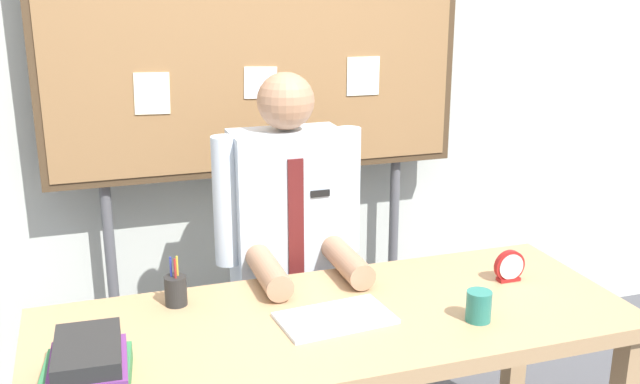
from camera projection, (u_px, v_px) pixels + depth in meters
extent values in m
cube|color=silver|center=(247.00, 68.00, 3.08)|extent=(6.40, 0.08, 2.70)
cube|color=tan|center=(337.00, 324.00, 2.23)|extent=(1.83, 0.72, 0.05)
cube|color=tan|center=(516.00, 343.00, 2.86)|extent=(0.07, 0.07, 0.68)
cube|color=#2D2D33|center=(289.00, 374.00, 2.86)|extent=(0.34, 0.30, 0.44)
cube|color=silver|center=(287.00, 231.00, 2.69)|extent=(0.40, 0.22, 0.76)
sphere|color=#A87A5B|center=(286.00, 101.00, 2.55)|extent=(0.20, 0.20, 0.20)
cylinder|color=silver|center=(226.00, 201.00, 2.56)|extent=(0.09, 0.09, 0.47)
cylinder|color=silver|center=(348.00, 190.00, 2.70)|extent=(0.09, 0.09, 0.47)
cylinder|color=#A87A5B|center=(269.00, 272.00, 2.42)|extent=(0.09, 0.30, 0.09)
cylinder|color=#A87A5B|center=(347.00, 262.00, 2.51)|extent=(0.09, 0.30, 0.09)
cube|color=#591919|center=(296.00, 226.00, 2.57)|extent=(0.06, 0.01, 0.49)
cube|color=black|center=(320.00, 193.00, 2.56)|extent=(0.07, 0.01, 0.02)
cube|color=#4C3823|center=(257.00, 19.00, 2.84)|extent=(1.71, 0.05, 1.24)
cube|color=olive|center=(258.00, 19.00, 2.83)|extent=(1.65, 0.04, 1.18)
cylinder|color=#59595E|center=(114.00, 290.00, 2.99)|extent=(0.04, 0.04, 0.97)
cylinder|color=#59595E|center=(393.00, 255.00, 3.37)|extent=(0.04, 0.04, 0.97)
cube|color=silver|center=(363.00, 76.00, 3.01)|extent=(0.14, 0.00, 0.16)
cube|color=white|center=(262.00, 83.00, 2.88)|extent=(0.14, 0.00, 0.13)
cube|color=#F4EFCC|center=(152.00, 94.00, 2.76)|extent=(0.14, 0.00, 0.16)
cube|color=#337F47|center=(86.00, 382.00, 1.82)|extent=(0.25, 0.32, 0.05)
cube|color=#72337F|center=(88.00, 367.00, 1.81)|extent=(0.20, 0.25, 0.03)
cube|color=#262626|center=(87.00, 351.00, 1.81)|extent=(0.17, 0.26, 0.04)
cube|color=white|center=(335.00, 318.00, 2.20)|extent=(0.36, 0.23, 0.01)
cylinder|color=maroon|center=(509.00, 266.00, 2.46)|extent=(0.11, 0.02, 0.11)
cylinder|color=white|center=(511.00, 267.00, 2.45)|extent=(0.09, 0.00, 0.09)
cube|color=maroon|center=(508.00, 279.00, 2.48)|extent=(0.08, 0.04, 0.01)
cylinder|color=#267266|center=(479.00, 306.00, 2.18)|extent=(0.08, 0.08, 0.09)
cylinder|color=#262626|center=(176.00, 291.00, 2.29)|extent=(0.07, 0.07, 0.09)
cylinder|color=#263399|center=(171.00, 279.00, 2.28)|extent=(0.01, 0.01, 0.15)
cylinder|color=maroon|center=(176.00, 280.00, 2.26)|extent=(0.01, 0.01, 0.15)
cylinder|color=gold|center=(178.00, 278.00, 2.28)|extent=(0.01, 0.01, 0.15)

